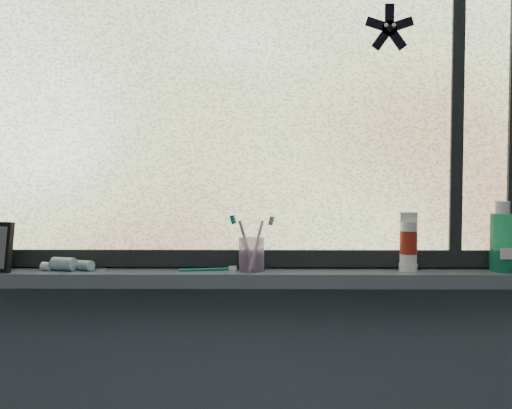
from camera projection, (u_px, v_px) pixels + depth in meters
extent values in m
cube|color=#9EA3A8|center=(251.00, 190.00, 1.71)|extent=(3.00, 0.01, 2.50)
cube|color=#4C5866|center=(251.00, 277.00, 1.65)|extent=(1.62, 0.14, 0.04)
cube|color=silver|center=(251.00, 95.00, 1.67)|extent=(1.50, 0.01, 1.00)
cube|color=black|center=(251.00, 258.00, 1.69)|extent=(1.60, 0.03, 0.05)
cube|color=black|center=(457.00, 95.00, 1.66)|extent=(0.03, 0.03, 1.00)
cylinder|color=#C6A0D4|center=(252.00, 254.00, 1.64)|extent=(0.09, 0.09, 0.10)
cylinder|color=#1E9F6F|center=(502.00, 236.00, 1.63)|extent=(0.07, 0.07, 0.17)
cylinder|color=silver|center=(408.00, 240.00, 1.63)|extent=(0.06, 0.06, 0.12)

